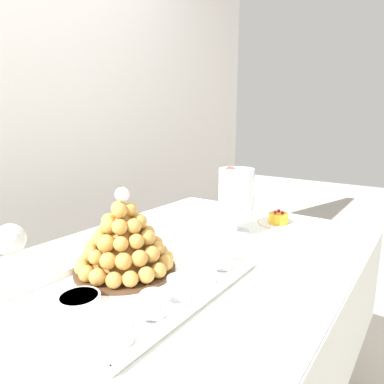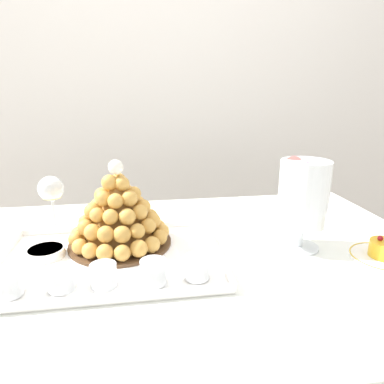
{
  "view_description": "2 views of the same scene",
  "coord_description": "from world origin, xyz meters",
  "px_view_note": "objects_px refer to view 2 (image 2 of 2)",
  "views": [
    {
      "loc": [
        -0.71,
        -0.6,
        1.2
      ],
      "look_at": [
        0.12,
        -0.01,
        0.98
      ],
      "focal_mm": 31.91,
      "sensor_mm": 36.0,
      "label": 1
    },
    {
      "loc": [
        -0.04,
        -0.83,
        1.19
      ],
      "look_at": [
        0.08,
        -0.05,
        0.96
      ],
      "focal_mm": 32.11,
      "sensor_mm": 36.0,
      "label": 2
    }
  ],
  "objects_px": {
    "macaron_goblet": "(303,193)",
    "wine_glass": "(51,190)",
    "creme_brulee_ramekin": "(46,252)",
    "croquembouche": "(119,214)",
    "dessert_cup_mid_left": "(61,279)",
    "dessert_cup_right": "(197,268)",
    "dessert_cup_left": "(7,283)",
    "dessert_cup_centre": "(104,276)",
    "serving_tray": "(111,259)",
    "dessert_cup_mid_right": "(153,273)"
  },
  "relations": [
    {
      "from": "dessert_cup_right",
      "to": "wine_glass",
      "type": "relative_size",
      "value": 0.35
    },
    {
      "from": "dessert_cup_left",
      "to": "dessert_cup_mid_right",
      "type": "bearing_deg",
      "value": 0.37
    },
    {
      "from": "dessert_cup_centre",
      "to": "macaron_goblet",
      "type": "bearing_deg",
      "value": 14.26
    },
    {
      "from": "macaron_goblet",
      "to": "dessert_cup_centre",
      "type": "bearing_deg",
      "value": -165.74
    },
    {
      "from": "serving_tray",
      "to": "dessert_cup_mid_right",
      "type": "height_order",
      "value": "dessert_cup_mid_right"
    },
    {
      "from": "croquembouche",
      "to": "dessert_cup_mid_right",
      "type": "xyz_separation_m",
      "value": [
        0.08,
        -0.21,
        -0.06
      ]
    },
    {
      "from": "dessert_cup_left",
      "to": "dessert_cup_centre",
      "type": "relative_size",
      "value": 1.0
    },
    {
      "from": "serving_tray",
      "to": "dessert_cup_right",
      "type": "distance_m",
      "value": 0.24
    },
    {
      "from": "dessert_cup_left",
      "to": "macaron_goblet",
      "type": "xyz_separation_m",
      "value": [
        0.7,
        0.14,
        0.12
      ]
    },
    {
      "from": "macaron_goblet",
      "to": "wine_glass",
      "type": "xyz_separation_m",
      "value": [
        -0.7,
        0.26,
        -0.04
      ]
    },
    {
      "from": "dessert_cup_left",
      "to": "wine_glass",
      "type": "height_order",
      "value": "wine_glass"
    },
    {
      "from": "serving_tray",
      "to": "dessert_cup_centre",
      "type": "distance_m",
      "value": 0.13
    },
    {
      "from": "dessert_cup_centre",
      "to": "macaron_goblet",
      "type": "relative_size",
      "value": 0.22
    },
    {
      "from": "dessert_cup_centre",
      "to": "dessert_cup_right",
      "type": "xyz_separation_m",
      "value": [
        0.2,
        0.0,
        0.0
      ]
    },
    {
      "from": "serving_tray",
      "to": "dessert_cup_centre",
      "type": "xyz_separation_m",
      "value": [
        -0.01,
        -0.13,
        0.03
      ]
    },
    {
      "from": "croquembouche",
      "to": "dessert_cup_right",
      "type": "distance_m",
      "value": 0.28
    },
    {
      "from": "serving_tray",
      "to": "macaron_goblet",
      "type": "distance_m",
      "value": 0.53
    },
    {
      "from": "croquembouche",
      "to": "creme_brulee_ramekin",
      "type": "distance_m",
      "value": 0.21
    },
    {
      "from": "dessert_cup_left",
      "to": "wine_glass",
      "type": "xyz_separation_m",
      "value": [
        0.0,
        0.4,
        0.08
      ]
    },
    {
      "from": "dessert_cup_left",
      "to": "creme_brulee_ramekin",
      "type": "height_order",
      "value": "dessert_cup_left"
    },
    {
      "from": "dessert_cup_left",
      "to": "dessert_cup_right",
      "type": "distance_m",
      "value": 0.4
    },
    {
      "from": "dessert_cup_mid_left",
      "to": "wine_glass",
      "type": "relative_size",
      "value": 0.36
    },
    {
      "from": "dessert_cup_centre",
      "to": "creme_brulee_ramekin",
      "type": "height_order",
      "value": "dessert_cup_centre"
    },
    {
      "from": "dessert_cup_left",
      "to": "dessert_cup_mid_left",
      "type": "height_order",
      "value": "dessert_cup_left"
    },
    {
      "from": "dessert_cup_mid_right",
      "to": "macaron_goblet",
      "type": "height_order",
      "value": "macaron_goblet"
    },
    {
      "from": "dessert_cup_left",
      "to": "dessert_cup_mid_right",
      "type": "xyz_separation_m",
      "value": [
        0.3,
        0.0,
        -0.0
      ]
    },
    {
      "from": "dessert_cup_mid_left",
      "to": "creme_brulee_ramekin",
      "type": "bearing_deg",
      "value": 113.91
    },
    {
      "from": "croquembouche",
      "to": "dessert_cup_right",
      "type": "bearing_deg",
      "value": -48.98
    },
    {
      "from": "croquembouche",
      "to": "dessert_cup_mid_right",
      "type": "bearing_deg",
      "value": -69.09
    },
    {
      "from": "dessert_cup_mid_right",
      "to": "creme_brulee_ramekin",
      "type": "bearing_deg",
      "value": 147.96
    },
    {
      "from": "dessert_cup_mid_right",
      "to": "dessert_cup_centre",
      "type": "bearing_deg",
      "value": 177.72
    },
    {
      "from": "dessert_cup_centre",
      "to": "dessert_cup_mid_right",
      "type": "height_order",
      "value": "dessert_cup_mid_right"
    },
    {
      "from": "croquembouche",
      "to": "dessert_cup_mid_left",
      "type": "relative_size",
      "value": 4.72
    },
    {
      "from": "dessert_cup_left",
      "to": "wine_glass",
      "type": "relative_size",
      "value": 0.35
    },
    {
      "from": "dessert_cup_centre",
      "to": "creme_brulee_ramekin",
      "type": "bearing_deg",
      "value": 134.47
    },
    {
      "from": "creme_brulee_ramekin",
      "to": "macaron_goblet",
      "type": "distance_m",
      "value": 0.68
    },
    {
      "from": "serving_tray",
      "to": "dessert_cup_right",
      "type": "relative_size",
      "value": 9.45
    },
    {
      "from": "dessert_cup_right",
      "to": "dessert_cup_centre",
      "type": "bearing_deg",
      "value": -179.17
    },
    {
      "from": "croquembouche",
      "to": "macaron_goblet",
      "type": "relative_size",
      "value": 1.06
    },
    {
      "from": "croquembouche",
      "to": "dessert_cup_mid_right",
      "type": "distance_m",
      "value": 0.24
    },
    {
      "from": "serving_tray",
      "to": "dessert_cup_right",
      "type": "xyz_separation_m",
      "value": [
        0.2,
        -0.12,
        0.03
      ]
    },
    {
      "from": "wine_glass",
      "to": "creme_brulee_ramekin",
      "type": "bearing_deg",
      "value": -82.94
    },
    {
      "from": "croquembouche",
      "to": "dessert_cup_right",
      "type": "height_order",
      "value": "croquembouche"
    },
    {
      "from": "croquembouche",
      "to": "dessert_cup_left",
      "type": "relative_size",
      "value": 4.85
    },
    {
      "from": "dessert_cup_right",
      "to": "macaron_goblet",
      "type": "xyz_separation_m",
      "value": [
        0.31,
        0.13,
        0.12
      ]
    },
    {
      "from": "serving_tray",
      "to": "dessert_cup_mid_left",
      "type": "relative_size",
      "value": 9.29
    },
    {
      "from": "serving_tray",
      "to": "croquembouche",
      "type": "distance_m",
      "value": 0.12
    },
    {
      "from": "dessert_cup_mid_left",
      "to": "dessert_cup_left",
      "type": "bearing_deg",
      "value": -175.7
    },
    {
      "from": "serving_tray",
      "to": "croquembouche",
      "type": "relative_size",
      "value": 1.97
    },
    {
      "from": "serving_tray",
      "to": "creme_brulee_ramekin",
      "type": "height_order",
      "value": "creme_brulee_ramekin"
    }
  ]
}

